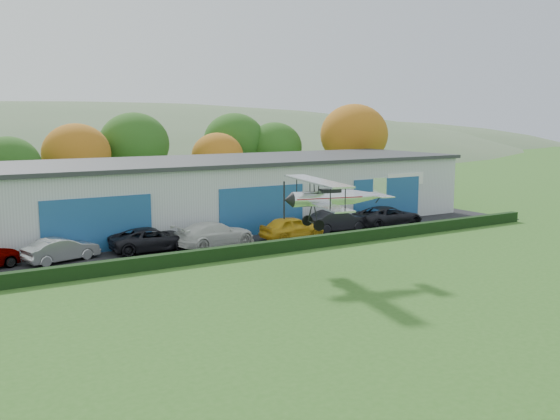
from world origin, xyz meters
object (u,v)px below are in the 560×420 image
car_3 (215,234)px  car_5 (337,221)px  hangar (226,191)px  car_2 (152,239)px  car_1 (62,250)px  car_4 (292,228)px  biplane (332,196)px  car_6 (388,216)px

car_3 → car_5: car_3 is taller
hangar → car_3: hangar is taller
car_2 → car_5: bearing=-91.6°
hangar → car_1: hangar is taller
car_3 → car_4: car_3 is taller
car_2 → car_4: car_4 is taller
car_1 → biplane: (12.10, -10.64, 3.57)m
car_3 → car_5: bearing=-98.1°
hangar → car_4: hangar is taller
hangar → car_1: (-14.57, -7.35, -1.88)m
car_1 → car_4: size_ratio=0.93×
hangar → car_2: 11.61m
car_1 → car_2: bearing=-105.1°
car_5 → car_1: bearing=90.9°
hangar → car_5: 9.80m
car_2 → car_3: 4.13m
car_2 → car_5: size_ratio=1.10×
car_5 → car_6: (4.66, -0.43, -0.01)m
car_4 → car_1: bearing=82.2°
biplane → car_3: bearing=115.5°
car_6 → biplane: size_ratio=0.83×
hangar → car_2: (-8.89, -7.23, -1.85)m
hangar → car_2: hangar is taller
car_6 → biplane: bearing=129.0°
car_2 → car_6: car_6 is taller
car_1 → hangar: bearing=-79.5°
car_4 → car_6: bearing=-91.4°
car_4 → car_6: (9.15, 0.25, -0.00)m
hangar → car_1: size_ratio=9.20×
car_4 → car_5: car_5 is taller
car_2 → car_5: (14.30, -0.74, 0.06)m
car_5 → car_6: car_5 is taller
car_5 → biplane: bearing=144.5°
car_1 → car_5: 19.99m
hangar → biplane: hangar is taller
car_6 → biplane: biplane is taller
hangar → car_4: 8.89m
hangar → car_4: bearing=-84.0°
car_1 → car_6: 24.66m
hangar → car_5: hangar is taller
hangar → biplane: bearing=-97.8°
car_3 → car_5: (10.26, 0.11, -0.01)m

